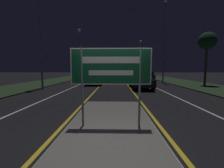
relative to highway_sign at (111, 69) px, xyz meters
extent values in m
plane|color=black|center=(0.00, -0.94, -1.86)|extent=(160.00, 160.00, 0.00)
cube|color=#999993|center=(0.00, 0.00, -1.83)|extent=(2.82, 7.12, 0.05)
cube|color=#66605B|center=(0.00, 0.00, -1.81)|extent=(2.70, 7.00, 0.10)
cube|color=#23381E|center=(-9.50, 19.06, -1.82)|extent=(5.00, 100.00, 0.08)
cube|color=#23381E|center=(9.50, 19.06, -1.82)|extent=(5.00, 100.00, 0.08)
cube|color=gold|center=(-1.60, 24.06, -1.85)|extent=(0.12, 70.00, 0.01)
cube|color=gold|center=(1.60, 24.06, -1.85)|extent=(0.12, 70.00, 0.01)
cube|color=silver|center=(-4.20, 24.06, -1.85)|extent=(0.12, 70.00, 0.01)
cube|color=silver|center=(4.20, 24.06, -1.85)|extent=(0.12, 70.00, 0.01)
cube|color=silver|center=(-7.20, 24.06, -1.85)|extent=(0.10, 70.00, 0.01)
cube|color=silver|center=(7.20, 24.06, -1.85)|extent=(0.10, 70.00, 0.01)
cylinder|color=gray|center=(-0.87, 0.00, -0.51)|extent=(0.07, 0.07, 2.49)
cylinder|color=gray|center=(0.87, 0.00, -0.51)|extent=(0.07, 0.07, 2.49)
cube|color=#0F512D|center=(0.00, 0.00, 0.09)|extent=(2.43, 0.04, 1.09)
cube|color=white|center=(0.00, -0.02, 0.09)|extent=(2.43, 0.00, 1.09)
cube|color=#0F512D|center=(0.00, -0.02, 0.09)|extent=(2.35, 0.01, 1.03)
cube|color=white|center=(0.00, -0.02, 0.28)|extent=(1.70, 0.01, 0.20)
cube|color=white|center=(0.00, -0.02, -0.10)|extent=(1.34, 0.01, 0.15)
cylinder|color=gray|center=(-6.64, 9.17, 2.17)|extent=(0.18, 0.18, 8.06)
cylinder|color=gray|center=(-6.66, 24.24, 2.58)|extent=(0.18, 0.18, 8.88)
sphere|color=#F9EAC6|center=(-6.66, 24.24, 7.20)|extent=(0.60, 0.60, 0.60)
cylinder|color=gray|center=(6.42, 15.35, 3.28)|extent=(0.18, 0.18, 10.28)
sphere|color=#F9EAC6|center=(6.42, 15.35, 8.58)|extent=(0.52, 0.52, 0.52)
cylinder|color=gray|center=(6.43, 33.64, 2.40)|extent=(0.18, 0.18, 8.51)
sphere|color=#F9EAC6|center=(6.43, 33.64, 6.83)|extent=(0.59, 0.59, 0.59)
cube|color=black|center=(2.55, 9.90, -1.20)|extent=(1.77, 4.80, 0.60)
cube|color=black|center=(2.55, 9.61, -0.67)|extent=(1.56, 2.50, 0.46)
sphere|color=red|center=(2.00, 7.52, -1.13)|extent=(0.14, 0.14, 0.14)
sphere|color=red|center=(3.10, 7.52, -1.13)|extent=(0.14, 0.14, 0.14)
cylinder|color=black|center=(1.70, 11.38, -1.50)|extent=(0.22, 0.71, 0.71)
cylinder|color=black|center=(3.40, 11.38, -1.50)|extent=(0.22, 0.71, 0.71)
cylinder|color=black|center=(1.70, 8.41, -1.50)|extent=(0.22, 0.71, 0.71)
cylinder|color=black|center=(3.40, 8.41, -1.50)|extent=(0.22, 0.71, 0.71)
cube|color=navy|center=(6.01, 23.01, -1.27)|extent=(1.87, 4.39, 0.56)
cube|color=black|center=(6.01, 22.74, -0.73)|extent=(1.65, 2.29, 0.53)
sphere|color=red|center=(5.43, 20.83, -1.21)|extent=(0.14, 0.14, 0.14)
sphere|color=red|center=(6.59, 20.83, -1.21)|extent=(0.14, 0.14, 0.14)
cylinder|color=black|center=(5.11, 24.37, -1.55)|extent=(0.22, 0.61, 0.61)
cylinder|color=black|center=(6.91, 24.37, -1.55)|extent=(0.22, 0.61, 0.61)
cylinder|color=black|center=(5.11, 21.64, -1.55)|extent=(0.22, 0.61, 0.61)
cylinder|color=black|center=(6.91, 21.64, -1.55)|extent=(0.22, 0.61, 0.61)
cube|color=#B7B7BC|center=(-2.34, 13.61, -1.22)|extent=(1.79, 4.76, 0.62)
cube|color=black|center=(-2.34, 13.89, -0.66)|extent=(1.58, 2.47, 0.50)
sphere|color=white|center=(-2.89, 11.25, -1.14)|extent=(0.14, 0.14, 0.14)
sphere|color=white|center=(-1.78, 11.25, -1.14)|extent=(0.14, 0.14, 0.14)
cylinder|color=black|center=(-3.19, 12.13, -1.53)|extent=(0.22, 0.65, 0.65)
cylinder|color=black|center=(-1.48, 12.13, -1.53)|extent=(0.22, 0.65, 0.65)
cylinder|color=black|center=(-3.19, 15.08, -1.53)|extent=(0.22, 0.65, 0.65)
cylinder|color=black|center=(-1.48, 15.08, -1.53)|extent=(0.22, 0.65, 0.65)
cube|color=navy|center=(-2.54, 28.98, -1.22)|extent=(1.86, 4.59, 0.58)
cube|color=black|center=(-2.54, 29.25, -0.68)|extent=(1.64, 2.39, 0.51)
sphere|color=white|center=(-3.11, 26.70, -1.15)|extent=(0.14, 0.14, 0.14)
sphere|color=white|center=(-1.96, 26.70, -1.15)|extent=(0.14, 0.14, 0.14)
cylinder|color=black|center=(-3.43, 27.55, -1.51)|extent=(0.22, 0.69, 0.69)
cylinder|color=black|center=(-1.64, 27.55, -1.51)|extent=(0.22, 0.69, 0.69)
cylinder|color=black|center=(-3.43, 30.40, -1.51)|extent=(0.22, 0.69, 0.69)
cylinder|color=black|center=(-1.64, 30.40, -1.51)|extent=(0.22, 0.69, 0.69)
cylinder|color=#4C3823|center=(9.97, 12.10, 0.43)|extent=(0.24, 0.24, 4.41)
sphere|color=#19381E|center=(9.97, 12.10, 3.04)|extent=(1.81, 1.81, 1.81)
camera|label=1|loc=(0.13, -4.51, 0.01)|focal=24.00mm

